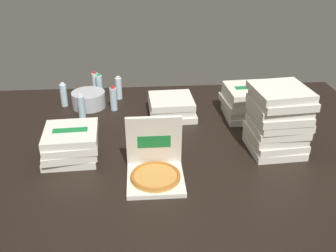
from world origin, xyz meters
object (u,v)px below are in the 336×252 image
ice_bucket (89,100)px  water_bottle_1 (95,83)px  water_bottle_0 (99,85)px  pizza_stack_left_mid (71,144)px  water_bottle_3 (64,95)px  open_pizza_box (155,167)px  water_bottle_5 (82,107)px  pizza_stack_right_far (278,120)px  water_bottle_4 (119,88)px  pizza_stack_left_far (172,107)px  pizza_stack_left_near (247,102)px  water_bottle_2 (114,99)px

ice_bucket → water_bottle_1: (0.03, 0.30, 0.03)m
water_bottle_0 → water_bottle_1: bearing=123.7°
pizza_stack_left_mid → water_bottle_3: same height
pizza_stack_left_mid → ice_bucket: bearing=87.9°
open_pizza_box → water_bottle_5: bearing=122.3°
pizza_stack_right_far → water_bottle_1: size_ratio=2.21×
water_bottle_4 → pizza_stack_left_far: bearing=-40.9°
water_bottle_0 → water_bottle_1: same height
water_bottle_0 → water_bottle_4: bearing=-23.9°
pizza_stack_right_far → open_pizza_box: bearing=-161.7°
pizza_stack_left_far → water_bottle_5: water_bottle_5 is taller
water_bottle_3 → pizza_stack_left_far: bearing=-16.1°
water_bottle_3 → water_bottle_4: bearing=14.7°
pizza_stack_right_far → ice_bucket: size_ratio=1.64×
pizza_stack_right_far → water_bottle_1: 1.74m
ice_bucket → pizza_stack_right_far: bearing=-30.9°
pizza_stack_left_near → pizza_stack_left_far: pizza_stack_left_near is taller
pizza_stack_left_near → pizza_stack_left_far: bearing=173.8°
water_bottle_2 → water_bottle_3: size_ratio=1.00×
pizza_stack_left_mid → pizza_stack_left_near: (1.32, 0.53, 0.03)m
ice_bucket → pizza_stack_left_mid: bearing=-92.1°
water_bottle_1 → water_bottle_2: same height
water_bottle_0 → water_bottle_2: bearing=-65.4°
pizza_stack_left_near → ice_bucket: pizza_stack_left_near is taller
water_bottle_2 → water_bottle_3: same height
pizza_stack_right_far → water_bottle_4: 1.48m
pizza_stack_left_near → pizza_stack_left_far: 0.61m
open_pizza_box → pizza_stack_left_far: open_pizza_box is taller
open_pizza_box → ice_bucket: bearing=115.4°
pizza_stack_left_mid → pizza_stack_left_far: 0.94m
pizza_stack_right_far → water_bottle_5: (-1.39, 0.59, -0.13)m
pizza_stack_left_mid → ice_bucket: pizza_stack_left_mid is taller
water_bottle_3 → water_bottle_5: same height
ice_bucket → pizza_stack_left_near: bearing=-12.5°
pizza_stack_left_near → ice_bucket: size_ratio=1.38×
water_bottle_5 → water_bottle_3: bearing=124.7°
pizza_stack_left_near → open_pizza_box: bearing=-133.8°
open_pizza_box → pizza_stack_right_far: pizza_stack_right_far is taller
pizza_stack_left_mid → water_bottle_2: size_ratio=1.89×
pizza_stack_left_mid → pizza_stack_left_near: bearing=21.9°
pizza_stack_left_mid → water_bottle_5: same height
ice_bucket → water_bottle_2: 0.23m
water_bottle_5 → water_bottle_0: bearing=77.5°
water_bottle_1 → water_bottle_3: 0.36m
pizza_stack_left_far → water_bottle_4: water_bottle_4 is taller
pizza_stack_left_mid → ice_bucket: (0.03, 0.82, -0.04)m
open_pizza_box → water_bottle_1: (-0.49, 1.39, 0.02)m
water_bottle_2 → water_bottle_4: (0.03, 0.24, 0.00)m
pizza_stack_left_mid → water_bottle_3: (-0.18, 0.86, -0.00)m
pizza_stack_left_near → water_bottle_4: size_ratio=1.87×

